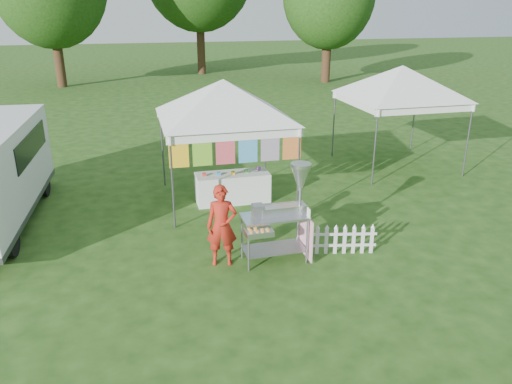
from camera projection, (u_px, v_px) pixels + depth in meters
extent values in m
plane|color=#204112|center=(261.00, 264.00, 9.48)|extent=(120.00, 120.00, 0.00)
cylinder|color=#59595E|center=(172.00, 183.00, 10.67)|extent=(0.04, 0.04, 2.10)
cylinder|color=#59595E|center=(298.00, 173.00, 11.32)|extent=(0.04, 0.04, 2.10)
cylinder|color=#59595E|center=(162.00, 148.00, 13.25)|extent=(0.04, 0.04, 2.10)
cylinder|color=#59595E|center=(266.00, 141.00, 13.90)|extent=(0.04, 0.04, 2.10)
cube|color=white|center=(237.00, 136.00, 10.66)|extent=(3.00, 0.03, 0.22)
cube|color=white|center=(214.00, 110.00, 13.24)|extent=(3.00, 0.03, 0.22)
pyramid|color=white|center=(223.00, 79.00, 11.59)|extent=(4.24, 4.24, 0.90)
cylinder|color=#59595E|center=(237.00, 132.00, 10.63)|extent=(3.00, 0.03, 0.03)
cube|color=orange|center=(179.00, 152.00, 10.47)|extent=(0.42, 0.01, 0.70)
cube|color=#178F1F|center=(202.00, 150.00, 10.58)|extent=(0.42, 0.01, 0.70)
cube|color=#D51A7D|center=(225.00, 149.00, 10.70)|extent=(0.42, 0.01, 0.70)
cube|color=blue|center=(248.00, 147.00, 10.81)|extent=(0.42, 0.01, 0.70)
cube|color=#32BBA3|center=(270.00, 146.00, 10.93)|extent=(0.42, 0.01, 0.70)
cube|color=red|center=(292.00, 144.00, 11.04)|extent=(0.42, 0.01, 0.70)
cylinder|color=#59595E|center=(375.00, 148.00, 13.29)|extent=(0.04, 0.04, 2.10)
cylinder|color=#59595E|center=(468.00, 141.00, 13.94)|extent=(0.04, 0.04, 2.10)
cylinder|color=#59595E|center=(334.00, 124.00, 15.87)|extent=(0.04, 0.04, 2.10)
cylinder|color=#59595E|center=(414.00, 120.00, 16.52)|extent=(0.04, 0.04, 2.10)
cube|color=white|center=(427.00, 110.00, 13.28)|extent=(3.00, 0.03, 0.22)
cube|color=white|center=(377.00, 93.00, 15.86)|extent=(3.00, 0.03, 0.22)
pyramid|color=white|center=(403.00, 65.00, 14.22)|extent=(4.24, 4.24, 0.90)
cylinder|color=#59595E|center=(427.00, 107.00, 13.25)|extent=(3.00, 0.03, 0.03)
cylinder|color=#382414|center=(58.00, 53.00, 29.18)|extent=(0.56, 0.56, 3.96)
cylinder|color=#382414|center=(201.00, 38.00, 34.71)|extent=(0.56, 0.56, 4.84)
cylinder|color=#382414|center=(326.00, 53.00, 31.11)|extent=(0.56, 0.56, 3.52)
cylinder|color=gray|center=(249.00, 248.00, 9.08)|extent=(0.04, 0.04, 0.92)
cylinder|color=gray|center=(307.00, 241.00, 9.36)|extent=(0.04, 0.04, 0.92)
cylinder|color=gray|center=(242.00, 236.00, 9.55)|extent=(0.04, 0.04, 0.92)
cylinder|color=gray|center=(298.00, 230.00, 9.83)|extent=(0.04, 0.04, 0.92)
cube|color=gray|center=(274.00, 248.00, 9.53)|extent=(1.18, 0.61, 0.02)
cube|color=#B7B7BC|center=(274.00, 216.00, 9.29)|extent=(1.24, 0.64, 0.04)
cube|color=#B7B7BC|center=(283.00, 210.00, 9.35)|extent=(0.88, 0.27, 0.15)
cube|color=gray|center=(258.00, 210.00, 9.22)|extent=(0.21, 0.23, 0.23)
cylinder|color=gray|center=(300.00, 190.00, 9.30)|extent=(0.05, 0.05, 0.92)
cone|color=#B7B7BC|center=(301.00, 177.00, 9.21)|extent=(0.38, 0.38, 0.41)
cylinder|color=#B7B7BC|center=(301.00, 165.00, 9.13)|extent=(0.40, 0.40, 0.06)
cube|color=#B7B7BC|center=(259.00, 233.00, 8.88)|extent=(0.50, 0.32, 0.10)
cube|color=#EB9EB7|center=(305.00, 235.00, 9.61)|extent=(0.04, 0.77, 0.83)
cube|color=white|center=(309.00, 213.00, 9.13)|extent=(0.02, 0.14, 0.18)
imported|color=#B02215|center=(222.00, 226.00, 9.24)|extent=(0.63, 0.48, 1.57)
cube|color=silver|center=(6.00, 160.00, 12.94)|extent=(2.02, 0.83, 0.94)
cube|color=black|center=(31.00, 145.00, 11.36)|extent=(0.16, 2.88, 0.58)
cube|color=black|center=(5.00, 127.00, 13.01)|extent=(1.78, 0.12, 0.58)
cylinder|color=black|center=(9.00, 239.00, 9.67)|extent=(0.26, 0.72, 0.71)
cylinder|color=black|center=(43.00, 183.00, 12.75)|extent=(0.26, 0.72, 0.71)
cube|color=silver|center=(317.00, 241.00, 9.77)|extent=(0.07, 0.03, 0.56)
cube|color=silver|center=(326.00, 241.00, 9.78)|extent=(0.07, 0.03, 0.56)
cube|color=silver|center=(335.00, 241.00, 9.79)|extent=(0.07, 0.03, 0.56)
cube|color=silver|center=(345.00, 241.00, 9.79)|extent=(0.07, 0.03, 0.56)
cube|color=silver|center=(354.00, 240.00, 9.80)|extent=(0.07, 0.03, 0.56)
cube|color=silver|center=(363.00, 240.00, 9.81)|extent=(0.07, 0.03, 0.56)
cube|color=silver|center=(372.00, 240.00, 9.81)|extent=(0.07, 0.03, 0.56)
cube|color=silver|center=(344.00, 245.00, 9.83)|extent=(1.24, 0.29, 0.05)
cube|color=silver|center=(345.00, 234.00, 9.74)|extent=(1.24, 0.29, 0.05)
cube|color=white|center=(233.00, 187.00, 12.39)|extent=(1.80, 0.70, 0.73)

